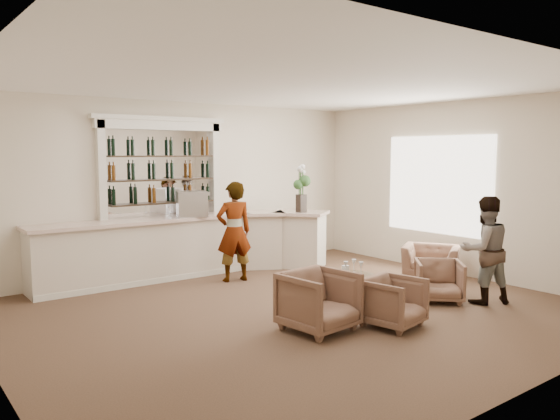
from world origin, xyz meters
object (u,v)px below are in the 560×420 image
object	(u,v)px
armchair_right	(439,281)
armchair_far	(431,263)
bar_counter	(190,246)
flower_vase	(301,186)
armchair_left	(319,301)
armchair_center	(393,302)
sommelier	(234,232)
espresso_machine	(192,204)
cocktail_table	(353,291)
guest	(485,250)

from	to	relation	value
armchair_right	armchair_far	world-z (taller)	armchair_right
bar_counter	flower_vase	xyz separation A→B (m)	(2.13, -0.71, 1.10)
armchair_left	flower_vase	size ratio (longest dim) A/B	0.92
armchair_center	armchair_far	world-z (taller)	armchair_center
sommelier	espresso_machine	size ratio (longest dim) A/B	3.37
cocktail_table	flower_vase	world-z (taller)	flower_vase
bar_counter	armchair_right	bearing A→B (deg)	-59.95
sommelier	flower_vase	distance (m)	1.84
guest	espresso_machine	xyz separation A→B (m)	(-2.73, 4.36, 0.54)
armchair_center	cocktail_table	bearing A→B (deg)	65.97
guest	armchair_right	bearing A→B (deg)	-19.54
armchair_left	armchair_far	distance (m)	3.64
armchair_center	armchair_far	size ratio (longest dim) A/B	0.75
cocktail_table	armchair_left	distance (m)	1.25
armchair_left	bar_counter	bearing A→B (deg)	81.59
armchair_far	espresso_machine	size ratio (longest dim) A/B	1.82
cocktail_table	sommelier	world-z (taller)	sommelier
bar_counter	cocktail_table	bearing A→B (deg)	-73.94
guest	armchair_far	size ratio (longest dim) A/B	1.71
espresso_machine	flower_vase	distance (m)	2.22
armchair_center	espresso_machine	xyz separation A→B (m)	(-0.71, 4.30, 1.04)
armchair_far	flower_vase	xyz separation A→B (m)	(-1.23, 2.25, 1.35)
armchair_far	guest	bearing A→B (deg)	-53.93
cocktail_table	guest	world-z (taller)	guest
cocktail_table	armchair_left	size ratio (longest dim) A/B	0.76
armchair_center	armchair_right	xyz separation A→B (m)	(1.54, 0.41, -0.01)
guest	espresso_machine	world-z (taller)	guest
armchair_center	armchair_far	bearing A→B (deg)	16.91
sommelier	armchair_far	bearing A→B (deg)	155.70
flower_vase	sommelier	bearing A→B (deg)	-175.71
cocktail_table	armchair_center	size ratio (longest dim) A/B	0.90
armchair_right	espresso_machine	xyz separation A→B (m)	(-2.25, 3.89, 1.05)
sommelier	armchair_left	distance (m)	3.14
cocktail_table	armchair_center	xyz separation A→B (m)	(-0.23, -0.99, 0.08)
armchair_center	armchair_right	bearing A→B (deg)	3.83
armchair_right	espresso_machine	world-z (taller)	espresso_machine
sommelier	espresso_machine	xyz separation A→B (m)	(-0.43, 0.79, 0.47)
armchair_left	armchair_right	world-z (taller)	armchair_left
cocktail_table	armchair_left	bearing A→B (deg)	-155.45
cocktail_table	armchair_far	size ratio (longest dim) A/B	0.68
armchair_center	armchair_far	distance (m)	2.97
sommelier	guest	bearing A→B (deg)	134.67
armchair_left	armchair_center	world-z (taller)	armchair_left
bar_counter	espresso_machine	distance (m)	0.81
sommelier	cocktail_table	bearing A→B (deg)	113.30
armchair_right	armchair_left	bearing A→B (deg)	-137.56
bar_counter	flower_vase	bearing A→B (deg)	-18.54
bar_counter	guest	distance (m)	5.21
armchair_left	armchair_far	xyz separation A→B (m)	(3.52, 0.91, -0.08)
armchair_right	espresso_machine	size ratio (longest dim) A/B	1.33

